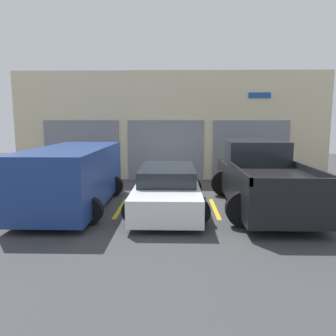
% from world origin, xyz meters
% --- Properties ---
extents(ground_plane, '(28.00, 28.00, 0.00)m').
position_xyz_m(ground_plane, '(0.00, 0.00, 0.00)').
color(ground_plane, '#3D3D3F').
extents(shophouse_building, '(13.19, 0.68, 4.52)m').
position_xyz_m(shophouse_building, '(-0.01, 3.28, 2.21)').
color(shophouse_building, beige).
rests_on(shophouse_building, ground).
extents(pickup_truck, '(2.59, 5.17, 1.88)m').
position_xyz_m(pickup_truck, '(2.71, -1.25, 0.88)').
color(pickup_truck, black).
rests_on(pickup_truck, ground).
extents(sedan_white, '(2.16, 4.64, 1.20)m').
position_xyz_m(sedan_white, '(0.00, -1.53, 0.58)').
color(sedan_white, white).
rests_on(sedan_white, ground).
extents(sedan_side, '(2.36, 4.87, 1.75)m').
position_xyz_m(sedan_side, '(-2.71, -1.55, 0.94)').
color(sedan_side, navy).
rests_on(sedan_side, ground).
extents(parking_stripe_far_left, '(0.12, 2.20, 0.01)m').
position_xyz_m(parking_stripe_far_left, '(-4.07, -1.55, 0.00)').
color(parking_stripe_far_left, gold).
rests_on(parking_stripe_far_left, ground).
extents(parking_stripe_left, '(0.12, 2.20, 0.01)m').
position_xyz_m(parking_stripe_left, '(-1.36, -1.55, 0.00)').
color(parking_stripe_left, gold).
rests_on(parking_stripe_left, ground).
extents(parking_stripe_centre, '(0.12, 2.20, 0.01)m').
position_xyz_m(parking_stripe_centre, '(1.36, -1.55, 0.00)').
color(parking_stripe_centre, gold).
rests_on(parking_stripe_centre, ground).
extents(parking_stripe_right, '(0.12, 2.20, 0.01)m').
position_xyz_m(parking_stripe_right, '(4.07, -1.55, 0.00)').
color(parking_stripe_right, gold).
rests_on(parking_stripe_right, ground).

